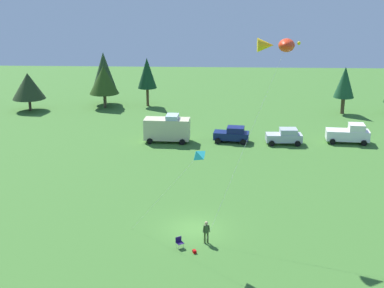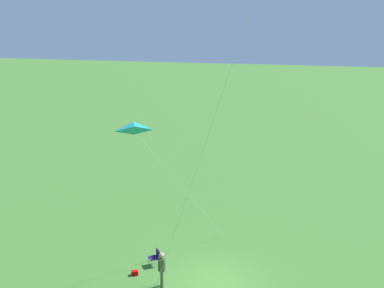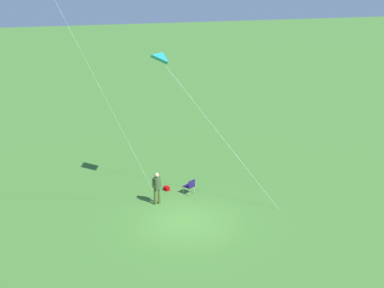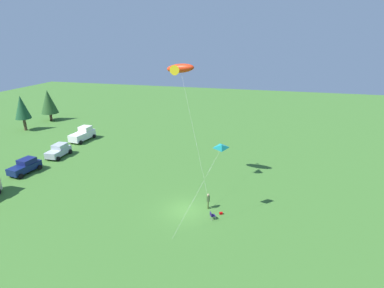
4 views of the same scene
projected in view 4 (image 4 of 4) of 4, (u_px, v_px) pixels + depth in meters
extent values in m
plane|color=#3D6F2B|center=(185.00, 210.00, 31.97)|extent=(160.00, 160.00, 0.00)
cylinder|color=#415426|center=(208.00, 204.00, 32.31)|extent=(0.14, 0.14, 0.85)
cylinder|color=#415426|center=(208.00, 205.00, 32.10)|extent=(0.14, 0.14, 0.85)
cylinder|color=#334928|center=(208.00, 199.00, 31.96)|extent=(0.40, 0.40, 0.62)
sphere|color=tan|center=(208.00, 195.00, 31.80)|extent=(0.24, 0.24, 0.24)
cylinder|color=#334928|center=(209.00, 198.00, 32.13)|extent=(0.15, 0.12, 0.56)
cylinder|color=#334928|center=(209.00, 199.00, 31.76)|extent=(0.16, 0.12, 0.56)
cube|color=#211453|center=(213.00, 215.00, 30.27)|extent=(0.66, 0.66, 0.04)
cube|color=#211453|center=(211.00, 214.00, 30.14)|extent=(0.42, 0.29, 0.40)
cylinder|color=#A5A8AD|center=(214.00, 216.00, 30.59)|extent=(0.03, 0.03, 0.42)
cylinder|color=#A5A8AD|center=(215.00, 218.00, 30.21)|extent=(0.03, 0.03, 0.42)
cylinder|color=#A5A8AD|center=(210.00, 217.00, 30.46)|extent=(0.03, 0.03, 0.42)
cylinder|color=#A5A8AD|center=(212.00, 219.00, 30.09)|extent=(0.03, 0.03, 0.42)
cube|color=#B90506|center=(221.00, 213.00, 31.21)|extent=(0.33, 0.38, 0.22)
cube|color=#101D51|center=(25.00, 168.00, 40.47)|extent=(4.39, 2.30, 0.90)
cube|color=#111A52|center=(27.00, 161.00, 40.65)|extent=(2.19, 1.89, 0.65)
cylinder|color=black|center=(29.00, 165.00, 42.29)|extent=(0.70, 0.30, 0.68)
cylinder|color=black|center=(40.00, 167.00, 41.60)|extent=(0.70, 0.30, 0.68)
cylinder|color=black|center=(10.00, 174.00, 39.64)|extent=(0.70, 0.30, 0.68)
cylinder|color=black|center=(21.00, 176.00, 38.95)|extent=(0.70, 0.30, 0.68)
cube|color=#AEB5BE|center=(58.00, 152.00, 46.00)|extent=(4.24, 1.89, 0.90)
cube|color=#A9B3BB|center=(60.00, 146.00, 46.20)|extent=(2.04, 1.70, 0.65)
cylinder|color=black|center=(59.00, 151.00, 47.75)|extent=(0.68, 0.23, 0.68)
cylinder|color=black|center=(70.00, 152.00, 47.32)|extent=(0.68, 0.23, 0.68)
cylinder|color=black|center=(47.00, 158.00, 44.98)|extent=(0.68, 0.23, 0.68)
cylinder|color=black|center=(58.00, 159.00, 44.55)|extent=(0.68, 0.23, 0.68)
cube|color=white|center=(82.00, 135.00, 53.15)|extent=(5.17, 2.47, 1.20)
cube|color=white|center=(85.00, 128.00, 53.69)|extent=(1.97, 2.00, 0.80)
cylinder|color=black|center=(84.00, 135.00, 55.29)|extent=(0.70, 0.28, 0.68)
cylinder|color=black|center=(94.00, 136.00, 54.59)|extent=(0.70, 0.28, 0.68)
cylinder|color=black|center=(71.00, 141.00, 52.11)|extent=(0.70, 0.28, 0.68)
cylinder|color=black|center=(81.00, 142.00, 51.41)|extent=(0.70, 0.28, 0.68)
cylinder|color=#4D3A28|center=(25.00, 124.00, 58.89)|extent=(0.54, 0.54, 2.40)
cone|color=#1B4A29|center=(22.00, 107.00, 57.73)|extent=(2.92, 2.92, 4.47)
cylinder|color=#523125|center=(51.00, 117.00, 65.95)|extent=(0.57, 0.57, 1.68)
cone|color=#254D22|center=(48.00, 102.00, 64.81)|extent=(3.57, 3.57, 5.07)
ellipsoid|color=red|center=(180.00, 68.00, 33.98)|extent=(1.88, 3.73, 1.35)
cone|color=yellow|center=(176.00, 70.00, 32.55)|extent=(1.22, 1.07, 1.07)
sphere|color=yellow|center=(180.00, 66.00, 34.89)|extent=(0.26, 0.26, 0.26)
cylinder|color=silver|center=(195.00, 137.00, 33.07)|extent=(5.95, 4.97, 14.09)
cylinder|color=#4C3823|center=(210.00, 209.00, 32.16)|extent=(0.04, 0.04, 0.01)
pyramid|color=teal|center=(222.00, 147.00, 28.87)|extent=(1.24, 1.45, 0.77)
cylinder|color=silver|center=(197.00, 192.00, 28.27)|extent=(5.30, 3.46, 7.25)
cylinder|color=#4C3823|center=(172.00, 238.00, 27.50)|extent=(0.04, 0.04, 0.01)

